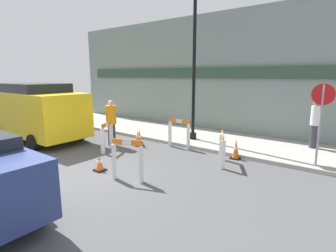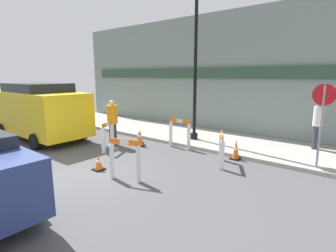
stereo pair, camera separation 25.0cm
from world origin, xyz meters
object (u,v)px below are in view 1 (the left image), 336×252
stop_sign (321,111)px  person_pedestrian (315,122)px  streetlamp_post (195,35)px  person_worker (111,122)px  work_van (36,109)px

stop_sign → person_pedestrian: stop_sign is taller
streetlamp_post → person_pedestrian: (4.16, 1.45, -3.13)m
person_worker → work_van: work_van is taller
person_pedestrian → streetlamp_post: bearing=29.1°
streetlamp_post → stop_sign: 5.22m
person_pedestrian → work_van: (-9.63, -5.07, 0.21)m
stop_sign → person_worker: stop_sign is taller
stop_sign → streetlamp_post: bearing=-4.4°
streetlamp_post → person_worker: (-2.21, -2.39, -3.27)m
streetlamp_post → person_pedestrian: 5.40m
person_worker → work_van: 3.51m
streetlamp_post → stop_sign: streetlamp_post is taller
streetlamp_post → work_van: size_ratio=1.30×
stop_sign → person_worker: bearing=17.6°
person_worker → person_pedestrian: 7.43m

